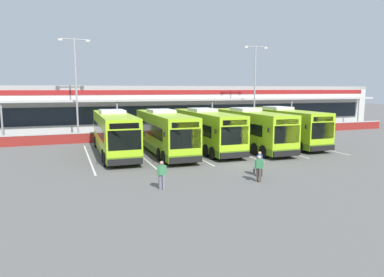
# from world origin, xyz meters

# --- Properties ---
(ground_plane) EXTENTS (200.00, 200.00, 0.00)m
(ground_plane) POSITION_xyz_m (0.00, 0.00, 0.00)
(ground_plane) COLOR #605E5B
(terminal_building) EXTENTS (70.00, 13.00, 6.00)m
(terminal_building) POSITION_xyz_m (-0.00, 26.91, 3.01)
(terminal_building) COLOR silver
(terminal_building) RESTS_ON ground
(red_barrier_wall) EXTENTS (60.00, 0.40, 1.10)m
(red_barrier_wall) POSITION_xyz_m (0.00, 14.50, 0.56)
(red_barrier_wall) COLOR maroon
(red_barrier_wall) RESTS_ON ground
(coach_bus_leftmost) EXTENTS (2.99, 12.18, 3.78)m
(coach_bus_leftmost) POSITION_xyz_m (-8.29, 6.73, 1.79)
(coach_bus_leftmost) COLOR #9ED11E
(coach_bus_leftmost) RESTS_ON ground
(coach_bus_left_centre) EXTENTS (2.99, 12.18, 3.78)m
(coach_bus_left_centre) POSITION_xyz_m (-4.11, 5.93, 1.79)
(coach_bus_left_centre) COLOR #9ED11E
(coach_bus_left_centre) RESTS_ON ground
(coach_bus_centre) EXTENTS (2.99, 12.18, 3.78)m
(coach_bus_centre) POSITION_xyz_m (0.01, 6.35, 1.79)
(coach_bus_centre) COLOR #9ED11E
(coach_bus_centre) RESTS_ON ground
(coach_bus_right_centre) EXTENTS (2.99, 12.18, 3.78)m
(coach_bus_right_centre) POSITION_xyz_m (4.19, 5.61, 1.79)
(coach_bus_right_centre) COLOR #9ED11E
(coach_bus_right_centre) RESTS_ON ground
(coach_bus_rightmost) EXTENTS (2.99, 12.18, 3.78)m
(coach_bus_rightmost) POSITION_xyz_m (8.54, 6.69, 1.79)
(coach_bus_rightmost) COLOR #9ED11E
(coach_bus_rightmost) RESTS_ON ground
(bay_stripe_far_west) EXTENTS (0.14, 13.00, 0.01)m
(bay_stripe_far_west) POSITION_xyz_m (-10.50, 6.00, 0.00)
(bay_stripe_far_west) COLOR silver
(bay_stripe_far_west) RESTS_ON ground
(bay_stripe_west) EXTENTS (0.14, 13.00, 0.01)m
(bay_stripe_west) POSITION_xyz_m (-6.30, 6.00, 0.00)
(bay_stripe_west) COLOR silver
(bay_stripe_west) RESTS_ON ground
(bay_stripe_mid_west) EXTENTS (0.14, 13.00, 0.01)m
(bay_stripe_mid_west) POSITION_xyz_m (-2.10, 6.00, 0.00)
(bay_stripe_mid_west) COLOR silver
(bay_stripe_mid_west) RESTS_ON ground
(bay_stripe_centre) EXTENTS (0.14, 13.00, 0.01)m
(bay_stripe_centre) POSITION_xyz_m (2.10, 6.00, 0.00)
(bay_stripe_centre) COLOR silver
(bay_stripe_centre) RESTS_ON ground
(bay_stripe_mid_east) EXTENTS (0.14, 13.00, 0.01)m
(bay_stripe_mid_east) POSITION_xyz_m (6.30, 6.00, 0.00)
(bay_stripe_mid_east) COLOR silver
(bay_stripe_mid_east) RESTS_ON ground
(bay_stripe_east) EXTENTS (0.14, 13.00, 0.01)m
(bay_stripe_east) POSITION_xyz_m (10.50, 6.00, 0.00)
(bay_stripe_east) COLOR silver
(bay_stripe_east) RESTS_ON ground
(pedestrian_with_handbag) EXTENTS (0.62, 0.52, 1.62)m
(pedestrian_with_handbag) POSITION_xyz_m (-1.36, -5.42, 0.86)
(pedestrian_with_handbag) COLOR #4C4238
(pedestrian_with_handbag) RESTS_ON ground
(pedestrian_in_dark_coat) EXTENTS (0.53, 0.30, 1.62)m
(pedestrian_in_dark_coat) POSITION_xyz_m (-7.29, -5.03, 0.87)
(pedestrian_in_dark_coat) COLOR slate
(pedestrian_in_dark_coat) RESTS_ON ground
(pedestrian_child) EXTENTS (0.52, 0.35, 1.62)m
(pedestrian_child) POSITION_xyz_m (-0.61, -4.26, 0.87)
(pedestrian_child) COLOR black
(pedestrian_child) RESTS_ON ground
(lamp_post_west) EXTENTS (3.24, 0.28, 11.00)m
(lamp_post_west) POSITION_xyz_m (-10.84, 17.20, 6.29)
(lamp_post_west) COLOR #9E9EA3
(lamp_post_west) RESTS_ON ground
(lamp_post_centre) EXTENTS (3.24, 0.28, 11.00)m
(lamp_post_centre) POSITION_xyz_m (10.84, 16.42, 6.29)
(lamp_post_centre) COLOR #9E9EA3
(lamp_post_centre) RESTS_ON ground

